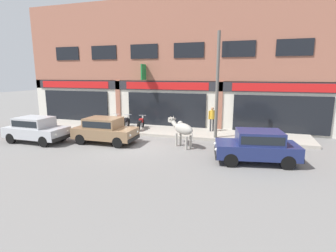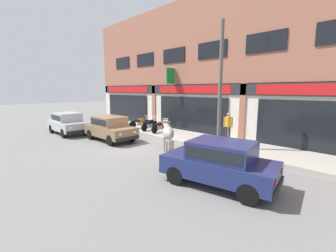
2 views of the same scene
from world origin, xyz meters
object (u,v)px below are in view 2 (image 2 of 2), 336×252
cow (168,133)px  pedestrian (228,124)px  motorcycle_2 (160,126)px  car_0 (68,122)px  car_2 (110,127)px  car_1 (219,161)px  motorcycle_1 (150,124)px  motorcycle_0 (140,123)px  utility_pole (220,86)px

cow → pedestrian: (1.04, 3.72, 0.15)m
motorcycle_2 → car_0: bearing=-135.9°
car_2 → motorcycle_2: 3.52m
car_0 → motorcycle_2: size_ratio=2.02×
car_1 → motorcycle_1: bearing=153.0°
car_0 → car_1: same height
cow → car_0: (-8.29, -1.56, -0.19)m
cow → car_2: size_ratio=0.50×
motorcycle_0 → utility_pole: utility_pole is taller
car_1 → motorcycle_2: bearing=149.7°
car_2 → motorcycle_2: size_ratio=2.02×
car_1 → motorcycle_0: bearing=155.9°
car_1 → utility_pole: 4.80m
motorcycle_2 → motorcycle_1: bearing=179.3°
car_2 → utility_pole: size_ratio=0.60×
car_2 → motorcycle_1: size_ratio=2.03×
car_2 → motorcycle_0: (-1.54, 3.43, -0.26)m
motorcycle_2 → utility_pole: utility_pole is taller
car_2 → motorcycle_0: bearing=114.2°
cow → car_0: 8.44m
cow → motorcycle_1: (-4.81, 2.91, -0.45)m
motorcycle_2 → pedestrian: (4.73, 0.82, 0.60)m
car_1 → motorcycle_1: size_ratio=2.12×
car_0 → utility_pole: (9.80, 3.59, 2.38)m
cow → motorcycle_2: 4.71m
cow → car_0: cow is taller
car_1 → motorcycle_0: car_1 is taller
motorcycle_2 → utility_pole: bearing=-9.5°
car_0 → pedestrian: bearing=29.5°
car_0 → car_2: (3.88, 1.02, 0.00)m
car_1 → car_2: (-8.20, 0.93, 0.00)m
cow → car_0: bearing=-169.4°
motorcycle_2 → utility_pole: size_ratio=0.30×
car_2 → pedestrian: bearing=38.0°
utility_pole → car_0: bearing=-159.9°
cow → car_1: (3.79, -1.46, -0.19)m
motorcycle_0 → utility_pole: bearing=-6.6°
car_2 → utility_pole: (5.92, 2.56, 2.38)m
motorcycle_1 → pedestrian: pedestrian is taller
pedestrian → motorcycle_2: bearing=-170.2°
motorcycle_0 → utility_pole: (7.46, -0.86, 2.64)m
motorcycle_1 → motorcycle_2: size_ratio=1.00×
car_0 → utility_pole: bearing=20.1°
car_1 → car_2: size_ratio=1.04×
cow → car_2: 4.44m
motorcycle_2 → utility_pole: (5.20, -0.87, 2.64)m
cow → motorcycle_0: cow is taller
car_0 → motorcycle_2: car_0 is taller
motorcycle_2 → motorcycle_0: bearing=-179.8°
car_1 → motorcycle_2: size_ratio=2.11×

